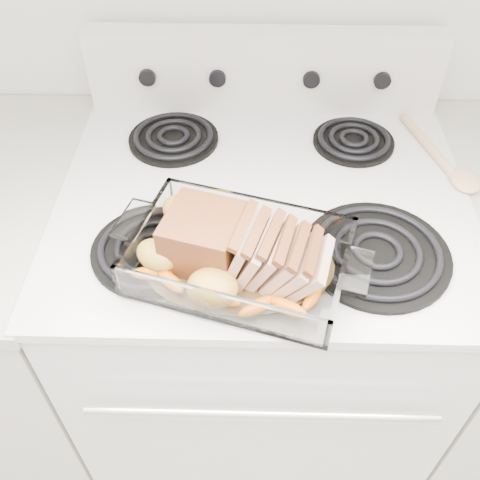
{
  "coord_description": "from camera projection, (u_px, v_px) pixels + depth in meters",
  "views": [
    {
      "loc": [
        -0.03,
        0.88,
        1.61
      ],
      "look_at": [
        -0.04,
        1.47,
        0.99
      ],
      "focal_mm": 40.0,
      "sensor_mm": 36.0,
      "label": 1
    }
  ],
  "objects": [
    {
      "name": "electric_range",
      "position": [
        258.0,
        327.0,
        1.35
      ],
      "size": [
        0.78,
        0.7,
        1.12
      ],
      "color": "white",
      "rests_on": "ground"
    },
    {
      "name": "baking_dish",
      "position": [
        240.0,
        262.0,
        0.86
      ],
      "size": [
        0.33,
        0.22,
        0.07
      ],
      "rotation": [
        0.0,
        0.0,
        -0.28
      ],
      "color": "white",
      "rests_on": "electric_range"
    },
    {
      "name": "pork_roast",
      "position": [
        230.0,
        247.0,
        0.84
      ],
      "size": [
        0.26,
        0.11,
        0.09
      ],
      "rotation": [
        0.0,
        0.0,
        -0.4
      ],
      "color": "brown",
      "rests_on": "baking_dish"
    },
    {
      "name": "roast_vegetables",
      "position": [
        238.0,
        240.0,
        0.88
      ],
      "size": [
        0.38,
        0.21,
        0.05
      ],
      "rotation": [
        0.0,
        0.0,
        0.23
      ],
      "color": "orange",
      "rests_on": "baking_dish"
    },
    {
      "name": "wooden_spoon",
      "position": [
        448.0,
        164.0,
        1.06
      ],
      "size": [
        0.12,
        0.26,
        0.02
      ],
      "rotation": [
        0.0,
        0.0,
        0.29
      ],
      "color": "beige",
      "rests_on": "electric_range"
    }
  ]
}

